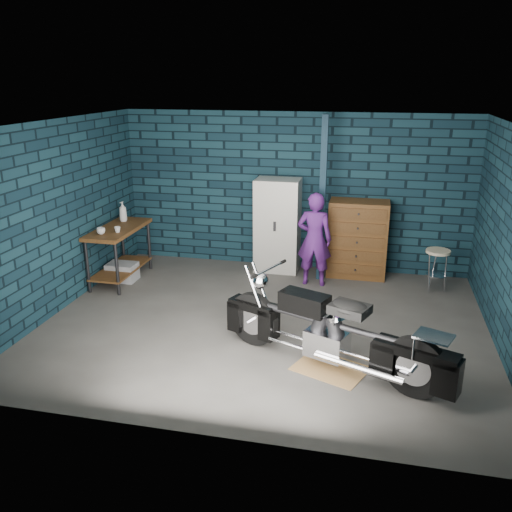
{
  "coord_description": "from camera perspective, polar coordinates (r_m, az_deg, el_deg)",
  "views": [
    {
      "loc": [
        1.38,
        -6.65,
        3.27
      ],
      "look_at": [
        -0.18,
        0.3,
        0.88
      ],
      "focal_mm": 38.0,
      "sensor_mm": 36.0,
      "label": 1
    }
  ],
  "objects": [
    {
      "name": "motorcycle",
      "position": [
        6.29,
        8.06,
        -7.39
      ],
      "size": [
        2.53,
        1.55,
        1.08
      ],
      "primitive_type": null,
      "rotation": [
        0.0,
        0.0,
        -0.39
      ],
      "color": "black",
      "rests_on": "ground"
    },
    {
      "name": "locker",
      "position": [
        9.36,
        2.27,
        3.24
      ],
      "size": [
        0.75,
        0.54,
        1.61
      ],
      "primitive_type": "cube",
      "color": "beige",
      "rests_on": "ground"
    },
    {
      "name": "ground",
      "position": [
        7.54,
        0.83,
        -7.19
      ],
      "size": [
        6.0,
        6.0,
        0.0
      ],
      "primitive_type": "plane",
      "color": "#524F4C",
      "rests_on": "ground"
    },
    {
      "name": "cup_b",
      "position": [
        8.82,
        -14.38,
        2.71
      ],
      "size": [
        0.12,
        0.12,
        0.09
      ],
      "primitive_type": "imported",
      "rotation": [
        0.0,
        0.0,
        0.3
      ],
      "color": "beige",
      "rests_on": "workbench"
    },
    {
      "name": "person",
      "position": [
        8.74,
        6.17,
        1.76
      ],
      "size": [
        0.57,
        0.38,
        1.53
      ],
      "primitive_type": "imported",
      "rotation": [
        0.0,
        0.0,
        3.12
      ],
      "color": "#5B217C",
      "rests_on": "ground"
    },
    {
      "name": "storage_bin",
      "position": [
        9.32,
        -13.89,
        -1.62
      ],
      "size": [
        0.48,
        0.34,
        0.3
      ],
      "primitive_type": "cube",
      "color": "gray",
      "rests_on": "ground"
    },
    {
      "name": "room_walls",
      "position": [
        7.46,
        1.78,
        7.96
      ],
      "size": [
        6.02,
        5.01,
        2.71
      ],
      "color": "black",
      "rests_on": "ground"
    },
    {
      "name": "bottle",
      "position": [
        9.45,
        -13.84,
        4.57
      ],
      "size": [
        0.15,
        0.15,
        0.34
      ],
      "primitive_type": "imported",
      "rotation": [
        0.0,
        0.0,
        -0.19
      ],
      "color": "gray",
      "rests_on": "workbench"
    },
    {
      "name": "cup_a",
      "position": [
        8.79,
        -16.01,
        2.55
      ],
      "size": [
        0.15,
        0.15,
        0.1
      ],
      "primitive_type": "imported",
      "rotation": [
        0.0,
        0.0,
        -0.19
      ],
      "color": "beige",
      "rests_on": "workbench"
    },
    {
      "name": "tool_chest",
      "position": [
        9.26,
        10.64,
        1.76
      ],
      "size": [
        0.98,
        0.54,
        1.3
      ],
      "primitive_type": "cube",
      "color": "brown",
      "rests_on": "ground"
    },
    {
      "name": "drip_mat",
      "position": [
        6.54,
        7.84,
        -11.64
      ],
      "size": [
        0.97,
        0.86,
        0.01
      ],
      "primitive_type": "cube",
      "rotation": [
        0.0,
        0.0,
        -0.39
      ],
      "color": "olive",
      "rests_on": "ground"
    },
    {
      "name": "workbench",
      "position": [
        9.24,
        -14.12,
        0.2
      ],
      "size": [
        0.6,
        1.4,
        0.91
      ],
      "primitive_type": "cube",
      "color": "brown",
      "rests_on": "ground"
    },
    {
      "name": "shop_stool",
      "position": [
        8.98,
        18.43,
        -1.49
      ],
      "size": [
        0.48,
        0.48,
        0.69
      ],
      "primitive_type": null,
      "rotation": [
        0.0,
        0.0,
        -0.34
      ],
      "color": "beige",
      "rests_on": "ground"
    },
    {
      "name": "support_post",
      "position": [
        8.85,
        6.99,
        5.85
      ],
      "size": [
        0.1,
        0.1,
        2.7
      ],
      "primitive_type": "cube",
      "color": "#122839",
      "rests_on": "ground"
    }
  ]
}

